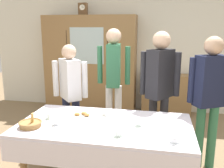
{
  "coord_description": "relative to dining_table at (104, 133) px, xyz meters",
  "views": [
    {
      "loc": [
        0.57,
        -2.67,
        1.78
      ],
      "look_at": [
        0.0,
        0.2,
        1.1
      ],
      "focal_mm": 39.81,
      "sensor_mm": 36.0,
      "label": 1
    }
  ],
  "objects": [
    {
      "name": "tea_cup_front_edge",
      "position": [
        -0.64,
        0.04,
        0.12
      ],
      "size": [
        0.13,
        0.13,
        0.06
      ],
      "color": "silver",
      "rests_on": "dining_table"
    },
    {
      "name": "bookshelf_low",
      "position": [
        0.71,
        2.64,
        -0.24
      ],
      "size": [
        0.99,
        0.35,
        0.83
      ],
      "color": "olive",
      "rests_on": "ground"
    },
    {
      "name": "tea_cup_mid_right",
      "position": [
        0.21,
        -0.26,
        0.12
      ],
      "size": [
        0.13,
        0.13,
        0.06
      ],
      "color": "silver",
      "rests_on": "dining_table"
    },
    {
      "name": "tea_cup_back_edge",
      "position": [
        0.38,
        0.03,
        0.12
      ],
      "size": [
        0.13,
        0.13,
        0.06
      ],
      "color": "silver",
      "rests_on": "dining_table"
    },
    {
      "name": "bread_basket",
      "position": [
        -0.74,
        -0.21,
        0.13
      ],
      "size": [
        0.24,
        0.24,
        0.16
      ],
      "color": "#9E7542",
      "rests_on": "dining_table"
    },
    {
      "name": "book_stack",
      "position": [
        0.71,
        2.64,
        0.22
      ],
      "size": [
        0.18,
        0.22,
        0.09
      ],
      "color": "#B29333",
      "rests_on": "bookshelf_low"
    },
    {
      "name": "back_wall",
      "position": [
        0.0,
        2.89,
        0.69
      ],
      "size": [
        6.4,
        0.1,
        2.7
      ],
      "primitive_type": "cube",
      "color": "silver",
      "rests_on": "ground"
    },
    {
      "name": "person_behind_table_right",
      "position": [
        -0.69,
        0.84,
        0.27
      ],
      "size": [
        0.52,
        0.4,
        1.54
      ],
      "color": "#191E38",
      "rests_on": "ground"
    },
    {
      "name": "person_beside_shelf",
      "position": [
        1.17,
        0.66,
        0.37
      ],
      "size": [
        0.52,
        0.35,
        1.67
      ],
      "color": "#33704C",
      "rests_on": "ground"
    },
    {
      "name": "spoon_back_edge",
      "position": [
        -0.23,
        -0.15,
        0.1
      ],
      "size": [
        0.12,
        0.02,
        0.01
      ],
      "color": "silver",
      "rests_on": "dining_table"
    },
    {
      "name": "wall_cabinet",
      "position": [
        -0.9,
        2.59,
        0.35
      ],
      "size": [
        1.92,
        0.46,
        2.01
      ],
      "color": "olive",
      "rests_on": "ground"
    },
    {
      "name": "person_near_right_end",
      "position": [
        -0.15,
        1.32,
        0.42
      ],
      "size": [
        0.52,
        0.38,
        1.75
      ],
      "color": "silver",
      "rests_on": "ground"
    },
    {
      "name": "tea_cup_far_right",
      "position": [
        -0.49,
        -0.12,
        0.12
      ],
      "size": [
        0.13,
        0.13,
        0.06
      ],
      "color": "white",
      "rests_on": "dining_table"
    },
    {
      "name": "dining_table",
      "position": [
        0.0,
        0.0,
        0.0
      ],
      "size": [
        1.87,
        1.01,
        0.75
      ],
      "color": "olive",
      "rests_on": "ground"
    },
    {
      "name": "pastry_plate",
      "position": [
        -0.3,
        0.17,
        0.11
      ],
      "size": [
        0.28,
        0.28,
        0.05
      ],
      "color": "white",
      "rests_on": "dining_table"
    },
    {
      "name": "person_behind_table_left",
      "position": [
        0.57,
        0.84,
        0.4
      ],
      "size": [
        0.52,
        0.41,
        1.72
      ],
      "color": "#232328",
      "rests_on": "ground"
    },
    {
      "name": "tea_cup_center",
      "position": [
        -0.04,
        0.27,
        0.12
      ],
      "size": [
        0.13,
        0.13,
        0.06
      ],
      "color": "white",
      "rests_on": "dining_table"
    },
    {
      "name": "mantel_clock",
      "position": [
        -1.03,
        2.59,
        1.47
      ],
      "size": [
        0.18,
        0.11,
        0.24
      ],
      "color": "brown",
      "rests_on": "wall_cabinet"
    },
    {
      "name": "spoon_mid_right",
      "position": [
        0.21,
        0.01,
        0.1
      ],
      "size": [
        0.12,
        0.02,
        0.01
      ],
      "color": "silver",
      "rests_on": "dining_table"
    },
    {
      "name": "tea_cup_near_left",
      "position": [
        0.73,
        -0.3,
        0.12
      ],
      "size": [
        0.13,
        0.13,
        0.06
      ],
      "color": "white",
      "rests_on": "dining_table"
    }
  ]
}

